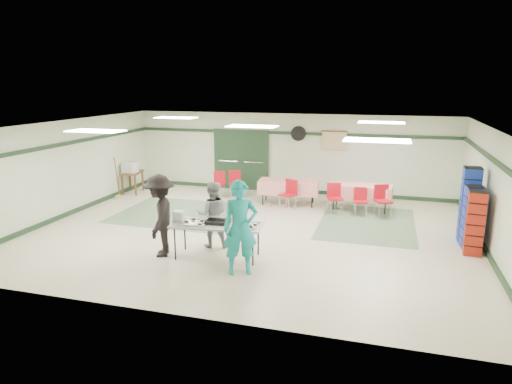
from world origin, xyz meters
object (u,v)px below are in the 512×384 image
(volunteer_grey, at_px, (213,214))
(chair_loose_a, at_px, (235,181))
(volunteer_dark, at_px, (160,216))
(chair_b, at_px, (335,195))
(chair_d, at_px, (289,191))
(crate_stack_red, at_px, (475,223))
(dining_table_a, at_px, (361,191))
(printer_table, at_px, (132,175))
(dining_table_b, at_px, (288,186))
(chair_c, at_px, (382,197))
(broom, at_px, (117,177))
(office_printer, at_px, (130,167))
(chair_a, at_px, (361,198))
(crate_stack_blue_b, at_px, (472,217))
(serving_table, at_px, (217,226))
(chair_loose_b, at_px, (219,182))
(volunteer_teal, at_px, (240,228))
(crate_stack_blue_a, at_px, (469,205))

(volunteer_grey, relative_size, chair_loose_a, 1.76)
(volunteer_grey, xyz_separation_m, volunteer_dark, (-0.90, -0.83, 0.13))
(chair_b, height_order, chair_d, chair_d)
(crate_stack_red, bearing_deg, dining_table_a, 130.61)
(dining_table_a, height_order, printer_table, dining_table_a)
(volunteer_grey, relative_size, dining_table_b, 0.82)
(chair_c, xyz_separation_m, broom, (-8.38, -0.24, 0.15))
(dining_table_a, height_order, chair_c, chair_c)
(chair_d, xyz_separation_m, office_printer, (-5.62, 0.44, 0.37))
(chair_a, distance_m, crate_stack_blue_b, 3.32)
(dining_table_b, bearing_deg, chair_loose_a, 160.38)
(serving_table, relative_size, chair_loose_a, 2.32)
(dining_table_a, height_order, chair_b, chair_b)
(volunteer_grey, bearing_deg, broom, -55.08)
(chair_d, distance_m, printer_table, 5.65)
(chair_c, distance_m, printer_table, 8.32)
(chair_b, distance_m, crate_stack_blue_b, 3.93)
(chair_d, height_order, chair_loose_b, chair_d)
(dining_table_a, bearing_deg, crate_stack_blue_b, -41.42)
(chair_loose_a, xyz_separation_m, crate_stack_red, (6.74, -3.55, 0.19))
(volunteer_dark, height_order, broom, volunteer_dark)
(chair_d, bearing_deg, chair_b, 24.73)
(volunteer_teal, distance_m, printer_table, 7.88)
(dining_table_a, bearing_deg, crate_stack_blue_a, -35.72)
(chair_c, height_order, chair_loose_a, chair_c)
(volunteer_teal, distance_m, dining_table_a, 5.83)
(chair_loose_a, xyz_separation_m, crate_stack_blue_a, (6.74, -2.63, 0.37))
(volunteer_dark, relative_size, chair_c, 1.99)
(dining_table_a, xyz_separation_m, crate_stack_red, (2.63, -3.07, 0.15))
(chair_a, height_order, printer_table, chair_a)
(printer_table, bearing_deg, chair_d, -16.45)
(serving_table, relative_size, dining_table_b, 1.07)
(chair_loose_a, distance_m, office_printer, 3.63)
(crate_stack_blue_b, distance_m, office_printer, 10.60)
(volunteer_teal, bearing_deg, chair_loose_b, 89.36)
(crate_stack_red, height_order, printer_table, crate_stack_red)
(chair_a, xyz_separation_m, chair_d, (-2.08, 0.00, 0.07))
(serving_table, bearing_deg, dining_table_b, 77.93)
(serving_table, bearing_deg, crate_stack_blue_a, 20.61)
(volunteer_grey, bearing_deg, chair_d, -125.19)
(chair_a, height_order, chair_loose_b, chair_loose_b)
(chair_c, bearing_deg, dining_table_a, 115.35)
(volunteer_teal, xyz_separation_m, chair_loose_a, (-2.12, 5.95, -0.41))
(dining_table_b, bearing_deg, volunteer_dark, -115.13)
(crate_stack_blue_b, distance_m, printer_table, 10.63)
(dining_table_b, relative_size, broom, 1.39)
(volunteer_dark, xyz_separation_m, chair_b, (3.27, 4.44, -0.37))
(volunteer_teal, height_order, chair_a, volunteer_teal)
(chair_c, bearing_deg, broom, 158.79)
(volunteer_dark, xyz_separation_m, crate_stack_blue_a, (6.61, 2.86, -0.00))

